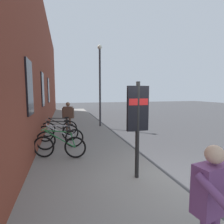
# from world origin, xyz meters

# --- Properties ---
(ground) EXTENTS (60.00, 60.00, 0.00)m
(ground) POSITION_xyz_m (6.00, -1.00, 0.00)
(ground) COLOR #38383A
(sidewalk_pavement) EXTENTS (24.00, 3.50, 0.12)m
(sidewalk_pavement) POSITION_xyz_m (8.00, 1.75, 0.06)
(sidewalk_pavement) COLOR gray
(sidewalk_pavement) RESTS_ON ground
(station_facade) EXTENTS (22.00, 0.65, 7.56)m
(station_facade) POSITION_xyz_m (8.99, 3.80, 3.78)
(station_facade) COLOR brown
(station_facade) RESTS_ON ground
(bicycle_far_end) EXTENTS (0.69, 1.70, 0.97)m
(bicycle_far_end) POSITION_xyz_m (2.25, 2.70, 0.51)
(bicycle_far_end) COLOR black
(bicycle_far_end) RESTS_ON sidewalk_pavement
(bicycle_mid_rack) EXTENTS (0.48, 1.77, 0.97)m
(bicycle_mid_rack) POSITION_xyz_m (3.26, 2.68, 0.51)
(bicycle_mid_rack) COLOR black
(bicycle_mid_rack) RESTS_ON sidewalk_pavement
(bicycle_nearest_sign) EXTENTS (0.48, 1.77, 0.97)m
(bicycle_nearest_sign) POSITION_xyz_m (4.36, 2.79, 0.51)
(bicycle_nearest_sign) COLOR black
(bicycle_nearest_sign) RESTS_ON sidewalk_pavement
(bicycle_leaning_wall) EXTENTS (0.48, 1.77, 0.97)m
(bicycle_leaning_wall) POSITION_xyz_m (5.34, 2.78, 0.51)
(bicycle_leaning_wall) COLOR black
(bicycle_leaning_wall) RESTS_ON sidewalk_pavement
(transit_info_sign) EXTENTS (0.10, 0.55, 2.40)m
(transit_info_sign) POSITION_xyz_m (0.34, 0.79, 1.72)
(transit_info_sign) COLOR black
(transit_info_sign) RESTS_ON sidewalk_pavement
(pedestrian_crossing_street) EXTENTS (0.35, 0.61, 1.64)m
(pedestrian_crossing_street) POSITION_xyz_m (5.85, 2.31, 1.12)
(pedestrian_crossing_street) COLOR brown
(pedestrian_crossing_street) RESTS_ON sidewalk_pavement
(tourist_with_hotdogs) EXTENTS (0.59, 0.60, 1.56)m
(tourist_with_hotdogs) POSITION_xyz_m (-2.15, 0.93, 1.09)
(tourist_with_hotdogs) COLOR #723F72
(tourist_with_hotdogs) RESTS_ON sidewalk_pavement
(street_lamp) EXTENTS (0.28, 0.28, 5.03)m
(street_lamp) POSITION_xyz_m (7.39, 0.30, 3.11)
(street_lamp) COLOR #333338
(street_lamp) RESTS_ON sidewalk_pavement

